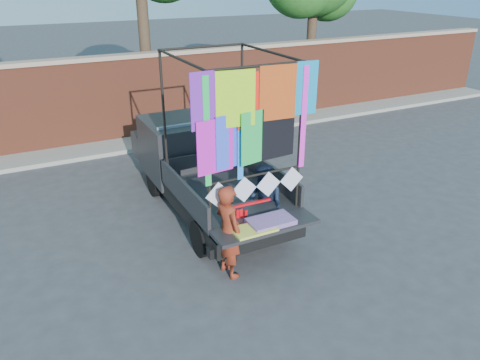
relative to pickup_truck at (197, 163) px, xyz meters
name	(u,v)px	position (x,y,z in m)	size (l,w,h in m)	color
ground	(226,243)	(-0.25, -2.06, -0.89)	(90.00, 90.00, 0.00)	#38383A
brick_wall	(128,97)	(-0.25, 4.94, 0.43)	(30.00, 0.45, 2.61)	brown
curb	(138,143)	(-0.25, 4.24, -0.83)	(30.00, 1.20, 0.12)	gray
pickup_truck	(197,163)	(0.00, 0.00, 0.00)	(2.23, 5.61, 3.53)	black
woman	(228,231)	(-0.64, -2.97, -0.05)	(0.61, 0.40, 1.68)	maroon
man	(264,205)	(0.43, -2.33, -0.10)	(0.78, 0.60, 1.59)	#141E33
streamer_bundle	(243,215)	(-0.20, -2.66, 0.01)	(0.90, 0.06, 0.62)	red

